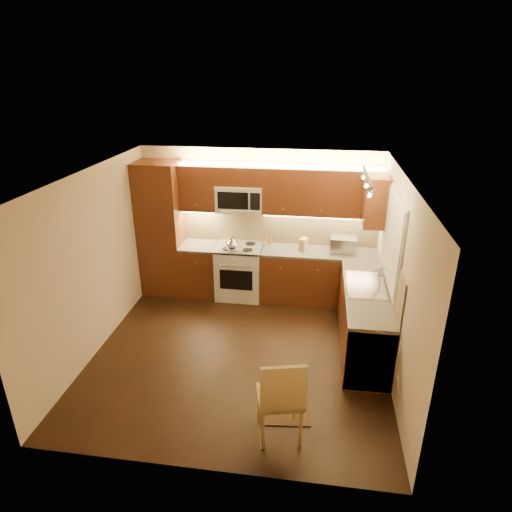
% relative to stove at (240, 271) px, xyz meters
% --- Properties ---
extents(floor, '(4.00, 4.00, 0.01)m').
position_rel_stove_xyz_m(floor, '(0.30, -1.68, -0.46)').
color(floor, black).
rests_on(floor, ground).
extents(ceiling, '(4.00, 4.00, 0.01)m').
position_rel_stove_xyz_m(ceiling, '(0.30, -1.68, 2.04)').
color(ceiling, beige).
rests_on(ceiling, ground).
extents(wall_back, '(4.00, 0.01, 2.50)m').
position_rel_stove_xyz_m(wall_back, '(0.30, 0.32, 0.79)').
color(wall_back, '#C6B090').
rests_on(wall_back, ground).
extents(wall_front, '(4.00, 0.01, 2.50)m').
position_rel_stove_xyz_m(wall_front, '(0.30, -3.67, 0.79)').
color(wall_front, '#C6B090').
rests_on(wall_front, ground).
extents(wall_left, '(0.01, 4.00, 2.50)m').
position_rel_stove_xyz_m(wall_left, '(-1.70, -1.68, 0.79)').
color(wall_left, '#C6B090').
rests_on(wall_left, ground).
extents(wall_right, '(0.01, 4.00, 2.50)m').
position_rel_stove_xyz_m(wall_right, '(2.30, -1.68, 0.79)').
color(wall_right, '#C6B090').
rests_on(wall_right, ground).
extents(pantry, '(0.70, 0.60, 2.30)m').
position_rel_stove_xyz_m(pantry, '(-1.35, 0.02, 0.69)').
color(pantry, '#461D0F').
rests_on(pantry, floor).
extents(base_cab_back_left, '(0.62, 0.60, 0.86)m').
position_rel_stove_xyz_m(base_cab_back_left, '(-0.69, 0.02, -0.03)').
color(base_cab_back_left, '#461D0F').
rests_on(base_cab_back_left, floor).
extents(counter_back_left, '(0.62, 0.60, 0.04)m').
position_rel_stove_xyz_m(counter_back_left, '(-0.69, 0.02, 0.42)').
color(counter_back_left, '#33312E').
rests_on(counter_back_left, base_cab_back_left).
extents(base_cab_back_right, '(1.92, 0.60, 0.86)m').
position_rel_stove_xyz_m(base_cab_back_right, '(1.34, 0.02, -0.03)').
color(base_cab_back_right, '#461D0F').
rests_on(base_cab_back_right, floor).
extents(counter_back_right, '(1.92, 0.60, 0.04)m').
position_rel_stove_xyz_m(counter_back_right, '(1.34, 0.02, 0.42)').
color(counter_back_right, '#33312E').
rests_on(counter_back_right, base_cab_back_right).
extents(base_cab_right, '(0.60, 2.00, 0.86)m').
position_rel_stove_xyz_m(base_cab_right, '(2.00, -1.28, -0.03)').
color(base_cab_right, '#461D0F').
rests_on(base_cab_right, floor).
extents(counter_right, '(0.60, 2.00, 0.04)m').
position_rel_stove_xyz_m(counter_right, '(2.00, -1.28, 0.42)').
color(counter_right, '#33312E').
rests_on(counter_right, base_cab_right).
extents(dishwasher, '(0.58, 0.60, 0.84)m').
position_rel_stove_xyz_m(dishwasher, '(2.00, -1.98, -0.03)').
color(dishwasher, silver).
rests_on(dishwasher, floor).
extents(backsplash_back, '(3.30, 0.02, 0.60)m').
position_rel_stove_xyz_m(backsplash_back, '(0.65, 0.31, 0.74)').
color(backsplash_back, tan).
rests_on(backsplash_back, wall_back).
extents(backsplash_right, '(0.02, 2.00, 0.60)m').
position_rel_stove_xyz_m(backsplash_right, '(2.29, -1.28, 0.74)').
color(backsplash_right, tan).
rests_on(backsplash_right, wall_right).
extents(upper_cab_back_left, '(0.62, 0.35, 0.75)m').
position_rel_stove_xyz_m(upper_cab_back_left, '(-0.69, 0.15, 1.42)').
color(upper_cab_back_left, '#461D0F').
rests_on(upper_cab_back_left, wall_back).
extents(upper_cab_back_right, '(1.92, 0.35, 0.75)m').
position_rel_stove_xyz_m(upper_cab_back_right, '(1.34, 0.15, 1.42)').
color(upper_cab_back_right, '#461D0F').
rests_on(upper_cab_back_right, wall_back).
extents(upper_cab_bridge, '(0.76, 0.35, 0.31)m').
position_rel_stove_xyz_m(upper_cab_bridge, '(0.00, 0.15, 1.63)').
color(upper_cab_bridge, '#461D0F').
rests_on(upper_cab_bridge, wall_back).
extents(upper_cab_right_corner, '(0.35, 0.50, 0.75)m').
position_rel_stove_xyz_m(upper_cab_right_corner, '(2.12, -0.28, 1.42)').
color(upper_cab_right_corner, '#461D0F').
rests_on(upper_cab_right_corner, wall_right).
extents(stove, '(0.76, 0.65, 0.92)m').
position_rel_stove_xyz_m(stove, '(0.00, 0.00, 0.00)').
color(stove, silver).
rests_on(stove, floor).
extents(microwave, '(0.76, 0.38, 0.44)m').
position_rel_stove_xyz_m(microwave, '(0.00, 0.14, 1.26)').
color(microwave, silver).
rests_on(microwave, wall_back).
extents(window_frame, '(0.03, 1.44, 1.24)m').
position_rel_stove_xyz_m(window_frame, '(2.29, -1.12, 1.14)').
color(window_frame, silver).
rests_on(window_frame, wall_right).
extents(window_blinds, '(0.02, 1.36, 1.16)m').
position_rel_stove_xyz_m(window_blinds, '(2.27, -1.12, 1.14)').
color(window_blinds, silver).
rests_on(window_blinds, wall_right).
extents(sink, '(0.52, 0.86, 0.15)m').
position_rel_stove_xyz_m(sink, '(2.00, -1.12, 0.52)').
color(sink, silver).
rests_on(sink, counter_right).
extents(faucet, '(0.20, 0.04, 0.30)m').
position_rel_stove_xyz_m(faucet, '(2.18, -1.12, 0.59)').
color(faucet, silver).
rests_on(faucet, counter_right).
extents(track_light_bar, '(0.04, 1.20, 0.03)m').
position_rel_stove_xyz_m(track_light_bar, '(1.85, -1.27, 2.00)').
color(track_light_bar, silver).
rests_on(track_light_bar, ceiling).
extents(kettle, '(0.25, 0.25, 0.25)m').
position_rel_stove_xyz_m(kettle, '(-0.07, -0.21, 0.58)').
color(kettle, silver).
rests_on(kettle, stove).
extents(toaster_oven, '(0.44, 0.34, 0.25)m').
position_rel_stove_xyz_m(toaster_oven, '(1.72, 0.08, 0.57)').
color(toaster_oven, silver).
rests_on(toaster_oven, counter_back_right).
extents(knife_block, '(0.15, 0.18, 0.21)m').
position_rel_stove_xyz_m(knife_block, '(1.07, 0.03, 0.55)').
color(knife_block, '#A4844A').
rests_on(knife_block, counter_back_right).
extents(spice_jar_a, '(0.06, 0.06, 0.10)m').
position_rel_stove_xyz_m(spice_jar_a, '(0.44, 0.13, 0.49)').
color(spice_jar_a, silver).
rests_on(spice_jar_a, counter_back_right).
extents(spice_jar_b, '(0.05, 0.05, 0.09)m').
position_rel_stove_xyz_m(spice_jar_b, '(0.51, 0.23, 0.49)').
color(spice_jar_b, olive).
rests_on(spice_jar_b, counter_back_right).
extents(spice_jar_c, '(0.06, 0.06, 0.09)m').
position_rel_stove_xyz_m(spice_jar_c, '(0.87, 0.14, 0.48)').
color(spice_jar_c, silver).
rests_on(spice_jar_c, counter_back_right).
extents(spice_jar_d, '(0.05, 0.05, 0.11)m').
position_rel_stove_xyz_m(spice_jar_d, '(0.44, 0.26, 0.49)').
color(spice_jar_d, '#A16130').
rests_on(spice_jar_d, counter_back_right).
extents(soap_bottle, '(0.10, 0.10, 0.19)m').
position_rel_stove_xyz_m(soap_bottle, '(2.24, -0.70, 0.53)').
color(soap_bottle, '#B7B6BB').
rests_on(soap_bottle, counter_right).
extents(rug, '(0.64, 0.88, 0.01)m').
position_rel_stove_xyz_m(rug, '(1.02, -2.58, -0.45)').
color(rug, black).
rests_on(rug, floor).
extents(dining_chair, '(0.56, 0.56, 1.04)m').
position_rel_stove_xyz_m(dining_chair, '(0.99, -3.09, 0.06)').
color(dining_chair, '#A4844A').
rests_on(dining_chair, floor).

